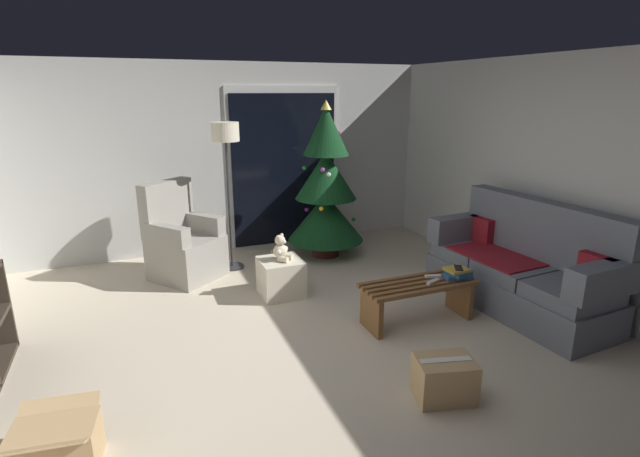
% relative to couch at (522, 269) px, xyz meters
% --- Properties ---
extents(ground_plane, '(7.00, 7.00, 0.00)m').
position_rel_couch_xyz_m(ground_plane, '(-2.32, -0.00, -0.40)').
color(ground_plane, beige).
extents(wall_back, '(5.72, 0.12, 2.50)m').
position_rel_couch_xyz_m(wall_back, '(-2.32, 3.06, 0.85)').
color(wall_back, beige).
rests_on(wall_back, ground).
extents(wall_right, '(0.12, 6.00, 2.50)m').
position_rel_couch_xyz_m(wall_right, '(0.54, -0.00, 0.85)').
color(wall_right, beige).
rests_on(wall_right, ground).
extents(patio_door_frame, '(1.60, 0.02, 2.20)m').
position_rel_couch_xyz_m(patio_door_frame, '(-1.54, 2.99, 0.70)').
color(patio_door_frame, silver).
rests_on(patio_door_frame, ground).
extents(patio_door_glass, '(1.50, 0.02, 2.10)m').
position_rel_couch_xyz_m(patio_door_glass, '(-1.54, 2.97, 0.65)').
color(patio_door_glass, black).
rests_on(patio_door_glass, ground).
extents(couch, '(0.90, 1.98, 1.08)m').
position_rel_couch_xyz_m(couch, '(0.00, 0.00, 0.00)').
color(couch, slate).
rests_on(couch, ground).
extents(coffee_table, '(1.10, 0.40, 0.40)m').
position_rel_couch_xyz_m(coffee_table, '(-1.16, 0.10, -0.13)').
color(coffee_table, brown).
rests_on(coffee_table, ground).
extents(remote_silver, '(0.16, 0.10, 0.02)m').
position_rel_couch_xyz_m(remote_silver, '(-1.05, 0.03, 0.02)').
color(remote_silver, '#ADADB2').
rests_on(remote_silver, coffee_table).
extents(remote_white, '(0.16, 0.09, 0.02)m').
position_rel_couch_xyz_m(remote_white, '(-0.97, 0.15, 0.02)').
color(remote_white, silver).
rests_on(remote_white, coffee_table).
extents(book_stack, '(0.28, 0.22, 0.11)m').
position_rel_couch_xyz_m(book_stack, '(-0.77, 0.04, 0.06)').
color(book_stack, '#285684').
rests_on(book_stack, coffee_table).
extents(cell_phone, '(0.13, 0.16, 0.01)m').
position_rel_couch_xyz_m(cell_phone, '(-0.77, 0.03, 0.12)').
color(cell_phone, black).
rests_on(cell_phone, book_stack).
extents(christmas_tree, '(1.00, 1.00, 2.02)m').
position_rel_couch_xyz_m(christmas_tree, '(-1.23, 2.20, 0.50)').
color(christmas_tree, '#4C1E19').
rests_on(christmas_tree, ground).
extents(armchair, '(0.96, 0.96, 1.13)m').
position_rel_couch_xyz_m(armchair, '(-3.08, 2.12, 0.00)').
color(armchair, gray).
rests_on(armchair, ground).
extents(floor_lamp, '(0.32, 0.32, 1.78)m').
position_rel_couch_xyz_m(floor_lamp, '(-2.49, 2.20, 1.11)').
color(floor_lamp, '#2D2D30').
rests_on(floor_lamp, ground).
extents(ottoman, '(0.44, 0.44, 0.40)m').
position_rel_couch_xyz_m(ottoman, '(-2.18, 1.18, -0.20)').
color(ottoman, beige).
rests_on(ottoman, ground).
extents(teddy_bear_cream, '(0.21, 0.22, 0.29)m').
position_rel_couch_xyz_m(teddy_bear_cream, '(-2.17, 1.18, 0.12)').
color(teddy_bear_cream, beige).
rests_on(teddy_bear_cream, ottoman).
extents(teddy_bear_honey_by_tree, '(0.21, 0.21, 0.29)m').
position_rel_couch_xyz_m(teddy_bear_honey_by_tree, '(-2.06, 1.83, -0.28)').
color(teddy_bear_honey_by_tree, tan).
rests_on(teddy_bear_honey_by_tree, ground).
extents(cardboard_box_open_near_shelf, '(0.51, 0.53, 0.33)m').
position_rel_couch_xyz_m(cardboard_box_open_near_shelf, '(-4.13, -0.69, -0.25)').
color(cardboard_box_open_near_shelf, tan).
rests_on(cardboard_box_open_near_shelf, ground).
extents(cardboard_box_taped_mid_floor, '(0.47, 0.39, 0.31)m').
position_rel_couch_xyz_m(cardboard_box_taped_mid_floor, '(-1.64, -0.98, -0.25)').
color(cardboard_box_taped_mid_floor, tan).
rests_on(cardboard_box_taped_mid_floor, ground).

